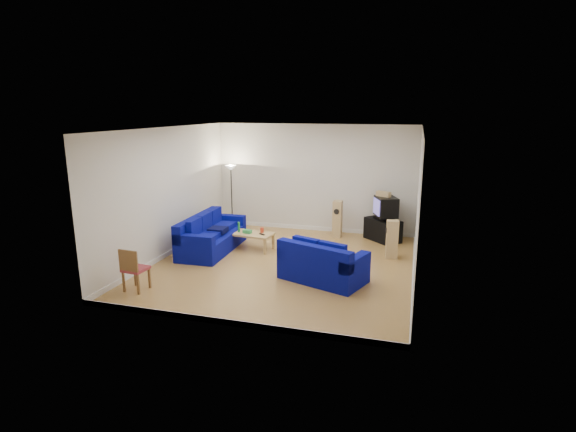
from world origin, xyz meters
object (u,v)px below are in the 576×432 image
(sofa_loveseat, at_px, (322,266))
(television, at_px, (386,207))
(sofa_three_seat, at_px, (210,238))
(tv_stand, at_px, (383,230))
(coffee_table, at_px, (250,235))

(sofa_loveseat, distance_m, television, 3.69)
(sofa_three_seat, height_order, television, television)
(tv_stand, distance_m, television, 0.68)
(sofa_three_seat, distance_m, television, 4.88)
(sofa_loveseat, relative_size, coffee_table, 1.56)
(tv_stand, bearing_deg, sofa_three_seat, -109.56)
(coffee_table, bearing_deg, television, 27.70)
(sofa_three_seat, xyz_separation_m, coffee_table, (0.96, 0.39, 0.05))
(sofa_three_seat, distance_m, tv_stand, 4.79)
(sofa_three_seat, xyz_separation_m, television, (4.33, 2.15, 0.64))
(coffee_table, height_order, television, television)
(sofa_loveseat, bearing_deg, coffee_table, 163.24)
(sofa_three_seat, bearing_deg, television, 114.85)
(sofa_three_seat, height_order, tv_stand, sofa_three_seat)
(coffee_table, bearing_deg, sofa_loveseat, -36.67)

